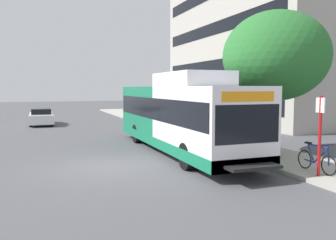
{
  "coord_description": "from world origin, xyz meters",
  "views": [
    {
      "loc": [
        -2.45,
        -13.07,
        2.99
      ],
      "look_at": [
        2.89,
        1.16,
        1.6
      ],
      "focal_mm": 37.67,
      "sensor_mm": 36.0,
      "label": 1
    }
  ],
  "objects_px": {
    "bicycle_parked": "(316,160)",
    "transit_bus": "(179,115)",
    "street_tree_near_stop": "(276,56)",
    "parked_car_far_lane": "(41,117)",
    "bus_stop_sign_pole": "(320,130)"
  },
  "relations": [
    {
      "from": "bus_stop_sign_pole",
      "to": "parked_car_far_lane",
      "type": "relative_size",
      "value": 0.58
    },
    {
      "from": "street_tree_near_stop",
      "to": "parked_car_far_lane",
      "type": "distance_m",
      "value": 19.94
    },
    {
      "from": "bicycle_parked",
      "to": "street_tree_near_stop",
      "type": "relative_size",
      "value": 0.28
    },
    {
      "from": "transit_bus",
      "to": "parked_car_far_lane",
      "type": "height_order",
      "value": "transit_bus"
    },
    {
      "from": "transit_bus",
      "to": "bicycle_parked",
      "type": "xyz_separation_m",
      "value": [
        2.62,
        -5.91,
        -1.14
      ]
    },
    {
      "from": "bicycle_parked",
      "to": "bus_stop_sign_pole",
      "type": "bearing_deg",
      "value": -126.62
    },
    {
      "from": "bicycle_parked",
      "to": "parked_car_far_lane",
      "type": "relative_size",
      "value": 0.39
    },
    {
      "from": "bus_stop_sign_pole",
      "to": "parked_car_far_lane",
      "type": "distance_m",
      "value": 22.95
    },
    {
      "from": "bicycle_parked",
      "to": "transit_bus",
      "type": "bearing_deg",
      "value": 113.9
    },
    {
      "from": "bicycle_parked",
      "to": "street_tree_near_stop",
      "type": "bearing_deg",
      "value": 72.48
    },
    {
      "from": "bus_stop_sign_pole",
      "to": "bicycle_parked",
      "type": "relative_size",
      "value": 1.48
    },
    {
      "from": "bicycle_parked",
      "to": "street_tree_near_stop",
      "type": "distance_m",
      "value": 5.68
    },
    {
      "from": "transit_bus",
      "to": "street_tree_near_stop",
      "type": "distance_m",
      "value": 5.1
    },
    {
      "from": "bicycle_parked",
      "to": "parked_car_far_lane",
      "type": "bearing_deg",
      "value": 112.06
    },
    {
      "from": "street_tree_near_stop",
      "to": "parked_car_far_lane",
      "type": "bearing_deg",
      "value": 119.88
    }
  ]
}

